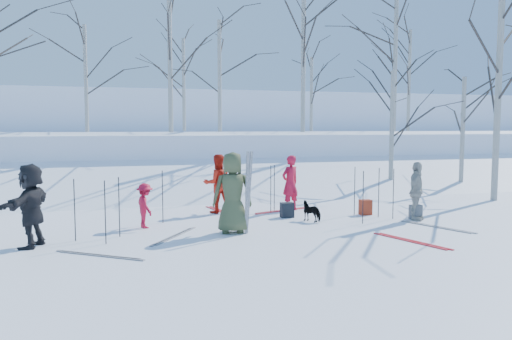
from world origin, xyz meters
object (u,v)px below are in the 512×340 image
object	(u,v)px
skier_olive_center	(233,193)
backpack_red	(365,207)
skier_grey_west	(31,205)
backpack_grey	(416,212)
skier_redor_behind	(217,184)
backpack_dark	(287,210)
skier_red_seated	(145,206)
skier_cream_east	(416,191)
dog	(312,211)
skier_red_north	(290,183)

from	to	relation	value
skier_olive_center	backpack_red	world-z (taller)	skier_olive_center
skier_olive_center	skier_grey_west	xyz separation A→B (m)	(-4.25, -0.20, -0.08)
backpack_grey	skier_redor_behind	bearing A→B (deg)	153.60
backpack_dark	backpack_grey	bearing A→B (deg)	-20.03
skier_olive_center	skier_red_seated	size ratio (longest dim) A/B	1.72
skier_olive_center	skier_cream_east	size ratio (longest dim) A/B	1.22
backpack_dark	dog	bearing A→B (deg)	-56.90
dog	backpack_red	size ratio (longest dim) A/B	1.49
skier_red_seated	dog	distance (m)	4.24
skier_red_north	backpack_grey	world-z (taller)	skier_red_north
skier_red_north	backpack_dark	xyz separation A→B (m)	(-0.46, -1.04, -0.61)
skier_olive_center	skier_red_north	size ratio (longest dim) A/B	1.16
skier_olive_center	skier_redor_behind	world-z (taller)	skier_olive_center
skier_red_north	skier_grey_west	bearing A→B (deg)	0.03
skier_red_north	dog	distance (m)	1.81
skier_redor_behind	skier_red_north	bearing A→B (deg)	169.53
skier_redor_behind	backpack_grey	bearing A→B (deg)	148.75
skier_red_north	skier_red_seated	distance (m)	4.47
backpack_grey	skier_olive_center	bearing A→B (deg)	-176.05
skier_cream_east	dog	bearing A→B (deg)	123.89
backpack_dark	skier_cream_east	bearing A→B (deg)	-22.43
skier_olive_center	backpack_dark	distance (m)	2.51
dog	backpack_red	distance (m)	1.85
skier_cream_east	skier_grey_west	world-z (taller)	skier_grey_west
skier_red_north	skier_grey_west	distance (m)	7.12
backpack_red	skier_red_north	bearing A→B (deg)	145.04
skier_redor_behind	backpack_grey	xyz separation A→B (m)	(4.86, -2.41, -0.64)
skier_red_north	backpack_grey	size ratio (longest dim) A/B	4.25
skier_red_seated	backpack_dark	size ratio (longest dim) A/B	2.72
skier_cream_east	backpack_dark	world-z (taller)	skier_cream_east
skier_red_north	backpack_red	xyz separation A→B (m)	(1.78, -1.24, -0.60)
backpack_dark	skier_red_seated	bearing A→B (deg)	-174.23
skier_red_north	backpack_red	size ratio (longest dim) A/B	3.85
dog	skier_redor_behind	bearing A→B (deg)	-74.88
backpack_grey	backpack_dark	xyz separation A→B (m)	(-3.20, 1.17, 0.01)
skier_red_north	dog	world-z (taller)	skier_red_north
backpack_red	backpack_dark	distance (m)	2.25
skier_olive_center	dog	xyz separation A→B (m)	(2.30, 0.83, -0.67)
skier_olive_center	skier_red_seated	xyz separation A→B (m)	(-1.92, 1.13, -0.39)
skier_red_north	dog	xyz separation A→B (m)	(-0.01, -1.72, -0.54)
skier_olive_center	backpack_red	size ratio (longest dim) A/B	4.47
skier_grey_west	dog	distance (m)	6.66
backpack_red	skier_grey_west	bearing A→B (deg)	-169.71
skier_redor_behind	skier_cream_east	xyz separation A→B (m)	(4.78, -2.54, -0.07)
skier_redor_behind	skier_olive_center	bearing A→B (deg)	81.14
skier_cream_east	skier_grey_west	distance (m)	9.24
skier_grey_west	backpack_grey	xyz separation A→B (m)	(9.31, 0.55, -0.67)
skier_red_seated	skier_grey_west	world-z (taller)	skier_grey_west
skier_olive_center	skier_cream_east	distance (m)	4.99
skier_olive_center	skier_red_seated	distance (m)	2.26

